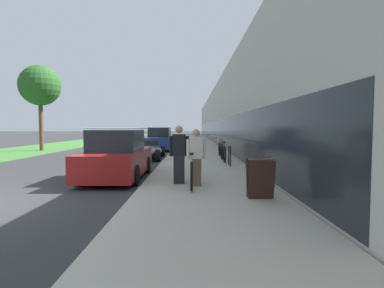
% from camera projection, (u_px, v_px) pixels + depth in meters
% --- Properties ---
extents(sidewalk_slab, '(3.65, 70.00, 0.10)m').
position_uv_depth(sidewalk_slab, '(196.00, 145.00, 27.33)').
color(sidewalk_slab, '#B2AA99').
rests_on(sidewalk_slab, ground).
extents(storefront_facade, '(10.01, 70.00, 5.74)m').
position_uv_depth(storefront_facade, '(253.00, 117.00, 35.17)').
color(storefront_facade, '#BCB7AD').
rests_on(storefront_facade, ground).
extents(lawn_strip, '(5.60, 70.00, 0.03)m').
position_uv_depth(lawn_strip, '(77.00, 143.00, 31.29)').
color(lawn_strip, '#3D7533').
rests_on(lawn_strip, ground).
extents(tandem_bicycle, '(0.52, 2.88, 0.94)m').
position_uv_depth(tandem_bicycle, '(191.00, 169.00, 8.52)').
color(tandem_bicycle, black).
rests_on(tandem_bicycle, sidewalk_slab).
extents(person_rider, '(0.53, 0.21, 1.55)m').
position_uv_depth(person_rider, '(195.00, 157.00, 8.13)').
color(person_rider, brown).
rests_on(person_rider, sidewalk_slab).
extents(person_bystander, '(0.56, 0.22, 1.65)m').
position_uv_depth(person_bystander, '(178.00, 154.00, 8.47)').
color(person_bystander, black).
rests_on(person_bystander, sidewalk_slab).
extents(bike_rack_hoop, '(0.05, 0.60, 0.84)m').
position_uv_depth(bike_rack_hoop, '(229.00, 153.00, 12.34)').
color(bike_rack_hoop, black).
rests_on(bike_rack_hoop, sidewalk_slab).
extents(cruiser_bike_nearest, '(0.52, 1.83, 0.95)m').
position_uv_depth(cruiser_bike_nearest, '(223.00, 153.00, 13.92)').
color(cruiser_bike_nearest, black).
rests_on(cruiser_bike_nearest, sidewalk_slab).
extents(cruiser_bike_middle, '(0.52, 1.80, 0.94)m').
position_uv_depth(cruiser_bike_middle, '(220.00, 149.00, 16.13)').
color(cruiser_bike_middle, black).
rests_on(cruiser_bike_middle, sidewalk_slab).
extents(sandwich_board_sign, '(0.56, 0.56, 0.90)m').
position_uv_depth(sandwich_board_sign, '(259.00, 178.00, 6.74)').
color(sandwich_board_sign, '#331E19').
rests_on(sandwich_board_sign, sidewalk_slab).
extents(parked_sedan_curbside, '(1.84, 4.01, 1.68)m').
position_uv_depth(parked_sedan_curbside, '(116.00, 157.00, 9.86)').
color(parked_sedan_curbside, maroon).
rests_on(parked_sedan_curbside, ground).
extents(vintage_roadster_curbside, '(1.70, 4.37, 0.94)m').
position_uv_depth(vintage_roadster_curbside, '(146.00, 151.00, 15.95)').
color(vintage_roadster_curbside, '#4C5156').
rests_on(vintage_roadster_curbside, ground).
extents(parked_sedan_far, '(1.82, 4.59, 1.66)m').
position_uv_depth(parked_sedan_far, '(159.00, 140.00, 22.28)').
color(parked_sedan_far, navy).
rests_on(parked_sedan_far, ground).
extents(street_tree_far, '(2.82, 2.82, 6.03)m').
position_uv_depth(street_tree_far, '(39.00, 86.00, 21.04)').
color(street_tree_far, brown).
rests_on(street_tree_far, ground).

